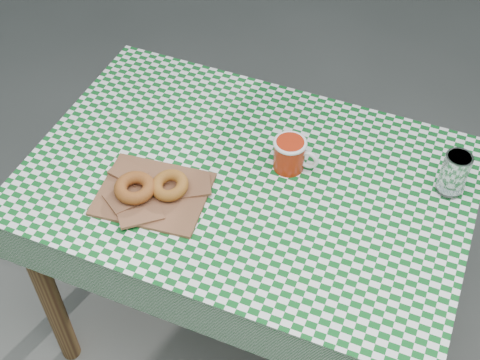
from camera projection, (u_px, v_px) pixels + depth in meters
name	position (u px, v px, depth m)	size (l,w,h in m)	color
ground	(230.00, 277.00, 2.36)	(60.00, 60.00, 0.00)	#51524D
table	(246.00, 263.00, 1.94)	(1.12, 0.75, 0.75)	#57321E
tablecloth	(247.00, 178.00, 1.66)	(1.14, 0.77, 0.01)	#0D551C
paper_bag	(153.00, 193.00, 1.62)	(0.27, 0.22, 0.01)	brown
bagel_front	(135.00, 188.00, 1.60)	(0.10, 0.10, 0.03)	brown
bagel_back	(170.00, 185.00, 1.60)	(0.10, 0.10, 0.03)	#99551F
coffee_mug	(289.00, 154.00, 1.65)	(0.16, 0.16, 0.09)	#A5220A
drinking_glass	(454.00, 174.00, 1.59)	(0.07, 0.07, 0.12)	white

